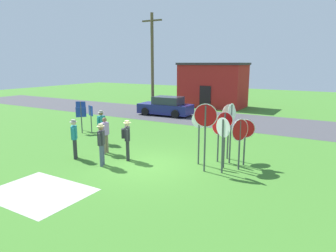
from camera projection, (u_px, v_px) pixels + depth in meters
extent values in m
plane|color=#3D7528|center=(146.00, 166.00, 12.25)|extent=(80.00, 80.00, 0.00)
cube|color=#424247|center=(234.00, 121.00, 21.84)|extent=(60.00, 6.40, 0.01)
cube|color=#ADAAA3|center=(39.00, 192.00, 9.71)|extent=(3.20, 2.40, 0.01)
cube|color=#B2231E|center=(213.00, 86.00, 28.60)|extent=(5.94, 3.52, 3.96)
cube|color=#383333|center=(214.00, 64.00, 28.17)|extent=(6.14, 3.72, 0.20)
cube|color=black|center=(205.00, 97.00, 27.29)|extent=(1.10, 0.08, 2.10)
cylinder|color=brown|center=(152.00, 65.00, 24.19)|extent=(0.24, 0.24, 8.00)
cube|color=brown|center=(152.00, 21.00, 23.49)|extent=(1.80, 0.12, 0.12)
cube|color=navy|center=(165.00, 109.00, 24.06)|extent=(4.40, 2.05, 0.76)
cube|color=#2D333D|center=(168.00, 100.00, 23.81)|extent=(2.32, 1.66, 0.60)
cylinder|color=black|center=(145.00, 112.00, 23.91)|extent=(0.65, 0.26, 0.64)
cylinder|color=black|center=(156.00, 109.00, 25.48)|extent=(0.65, 0.26, 0.64)
cylinder|color=black|center=(175.00, 114.00, 22.72)|extent=(0.65, 0.26, 0.64)
cylinder|color=black|center=(185.00, 111.00, 24.29)|extent=(0.65, 0.26, 0.64)
cylinder|color=#474C4C|center=(228.00, 133.00, 12.90)|extent=(0.09, 0.09, 2.34)
cylinder|color=white|center=(229.00, 114.00, 12.74)|extent=(0.38, 0.76, 0.84)
cylinder|color=#B70F14|center=(229.00, 114.00, 12.74)|extent=(0.36, 0.71, 0.78)
cylinder|color=#474C4C|center=(218.00, 140.00, 12.54)|extent=(0.09, 0.09, 1.88)
cylinder|color=white|center=(219.00, 126.00, 12.41)|extent=(0.73, 0.33, 0.79)
cylinder|color=#B70F14|center=(218.00, 126.00, 12.41)|extent=(0.68, 0.31, 0.73)
cylinder|color=#474C4C|center=(224.00, 141.00, 11.73)|extent=(0.07, 0.07, 2.22)
cylinder|color=white|center=(225.00, 120.00, 11.56)|extent=(0.64, 0.02, 0.64)
cylinder|color=#B70F14|center=(225.00, 120.00, 11.55)|extent=(0.59, 0.02, 0.59)
cylinder|color=#474C4C|center=(239.00, 145.00, 11.61)|extent=(0.11, 0.10, 1.96)
cylinder|color=white|center=(240.00, 130.00, 11.49)|extent=(0.40, 0.79, 0.87)
cylinder|color=#B70F14|center=(240.00, 130.00, 11.48)|extent=(0.38, 0.74, 0.81)
cylinder|color=#474C4C|center=(205.00, 139.00, 11.33)|extent=(0.08, 0.08, 2.57)
cylinder|color=white|center=(206.00, 115.00, 11.14)|extent=(0.87, 0.23, 0.90)
cylinder|color=#B70F14|center=(205.00, 116.00, 11.13)|extent=(0.81, 0.21, 0.83)
cylinder|color=#474C4C|center=(199.00, 139.00, 12.21)|extent=(0.08, 0.08, 2.12)
cylinder|color=white|center=(199.00, 120.00, 12.05)|extent=(0.65, 0.07, 0.65)
cylinder|color=#B70F14|center=(199.00, 120.00, 12.06)|extent=(0.60, 0.07, 0.60)
cylinder|color=#474C4C|center=(222.00, 147.00, 11.20)|extent=(0.11, 0.12, 2.09)
cylinder|color=white|center=(223.00, 127.00, 11.05)|extent=(0.67, 0.36, 0.74)
cylinder|color=#B70F14|center=(223.00, 127.00, 11.05)|extent=(0.62, 0.34, 0.69)
cylinder|color=#474C4C|center=(230.00, 134.00, 12.29)|extent=(0.08, 0.08, 2.47)
cylinder|color=white|center=(231.00, 111.00, 12.09)|extent=(0.09, 0.63, 0.63)
cylinder|color=#B70F14|center=(231.00, 111.00, 12.10)|extent=(0.09, 0.59, 0.59)
cylinder|color=#474C4C|center=(245.00, 143.00, 12.11)|extent=(0.09, 0.09, 1.86)
cylinder|color=white|center=(245.00, 129.00, 11.99)|extent=(0.74, 0.25, 0.77)
cylinder|color=#B70F14|center=(245.00, 129.00, 11.98)|extent=(0.69, 0.24, 0.72)
cylinder|color=#7A6B56|center=(107.00, 144.00, 13.93)|extent=(0.14, 0.14, 0.88)
cylinder|color=#7A6B56|center=(104.00, 145.00, 13.74)|extent=(0.14, 0.14, 0.88)
cube|color=#9E7AB2|center=(105.00, 129.00, 13.69)|extent=(0.25, 0.38, 0.58)
cylinder|color=#9E7AB2|center=(108.00, 128.00, 13.90)|extent=(0.09, 0.09, 0.52)
cylinder|color=#9E7AB2|center=(101.00, 130.00, 13.48)|extent=(0.09, 0.09, 0.52)
sphere|color=brown|center=(104.00, 120.00, 13.60)|extent=(0.21, 0.21, 0.21)
cylinder|color=#4C5670|center=(103.00, 154.00, 12.29)|extent=(0.14, 0.14, 0.88)
cylinder|color=#4C5670|center=(101.00, 156.00, 12.07)|extent=(0.14, 0.14, 0.88)
cube|color=#333338|center=(101.00, 138.00, 12.03)|extent=(0.36, 0.42, 0.58)
cylinder|color=#333338|center=(103.00, 137.00, 12.27)|extent=(0.09, 0.09, 0.52)
cylinder|color=#333338|center=(100.00, 140.00, 11.80)|extent=(0.09, 0.09, 0.52)
sphere|color=#9E7051|center=(101.00, 128.00, 11.94)|extent=(0.21, 0.21, 0.21)
cylinder|color=beige|center=(101.00, 126.00, 11.93)|extent=(0.31, 0.31, 0.02)
cylinder|color=beige|center=(101.00, 125.00, 11.92)|extent=(0.19, 0.19, 0.09)
cylinder|color=#2D2D33|center=(128.00, 149.00, 12.97)|extent=(0.14, 0.14, 0.88)
cylinder|color=#2D2D33|center=(128.00, 151.00, 12.76)|extent=(0.14, 0.14, 0.88)
cube|color=#333338|center=(127.00, 134.00, 12.72)|extent=(0.39, 0.42, 0.58)
cylinder|color=#333338|center=(128.00, 133.00, 12.95)|extent=(0.09, 0.09, 0.52)
cylinder|color=#333338|center=(127.00, 135.00, 12.49)|extent=(0.09, 0.09, 0.52)
sphere|color=beige|center=(127.00, 124.00, 12.63)|extent=(0.21, 0.21, 0.21)
cylinder|color=beige|center=(127.00, 123.00, 12.62)|extent=(0.31, 0.31, 0.02)
cylinder|color=beige|center=(127.00, 122.00, 12.61)|extent=(0.19, 0.19, 0.09)
cube|color=#232328|center=(123.00, 133.00, 12.70)|extent=(0.27, 0.29, 0.40)
cylinder|color=#2D2D33|center=(75.00, 148.00, 13.19)|extent=(0.14, 0.14, 0.88)
cylinder|color=#2D2D33|center=(75.00, 149.00, 12.98)|extent=(0.14, 0.14, 0.88)
cube|color=teal|center=(74.00, 132.00, 12.94)|extent=(0.40, 0.42, 0.58)
cylinder|color=teal|center=(75.00, 132.00, 13.17)|extent=(0.09, 0.09, 0.52)
cylinder|color=teal|center=(73.00, 134.00, 12.71)|extent=(0.09, 0.09, 0.52)
sphere|color=beige|center=(73.00, 123.00, 12.85)|extent=(0.21, 0.21, 0.21)
cylinder|color=gray|center=(73.00, 122.00, 12.84)|extent=(0.32, 0.31, 0.02)
cylinder|color=gray|center=(73.00, 121.00, 12.83)|extent=(0.19, 0.19, 0.09)
cylinder|color=#2D2D33|center=(103.00, 135.00, 15.64)|extent=(0.14, 0.14, 0.88)
cylinder|color=#2D2D33|center=(100.00, 136.00, 15.46)|extent=(0.14, 0.14, 0.88)
cube|color=teal|center=(101.00, 121.00, 15.40)|extent=(0.23, 0.37, 0.58)
cylinder|color=teal|center=(105.00, 121.00, 15.61)|extent=(0.09, 0.09, 0.52)
cylinder|color=teal|center=(98.00, 123.00, 15.21)|extent=(0.09, 0.09, 0.52)
sphere|color=brown|center=(101.00, 113.00, 15.32)|extent=(0.21, 0.21, 0.21)
cylinder|color=gray|center=(101.00, 112.00, 15.31)|extent=(0.31, 0.31, 0.02)
cylinder|color=gray|center=(101.00, 111.00, 15.29)|extent=(0.19, 0.19, 0.09)
cylinder|color=#4C4C51|center=(91.00, 120.00, 17.72)|extent=(0.06, 0.06, 1.67)
cube|color=#1E389E|center=(91.00, 111.00, 17.61)|extent=(0.56, 0.26, 0.60)
cylinder|color=#4C4C51|center=(81.00, 120.00, 17.80)|extent=(0.06, 0.06, 1.57)
cube|color=#1E389E|center=(81.00, 112.00, 17.70)|extent=(0.41, 0.47, 0.60)
cylinder|color=#4C4C51|center=(81.00, 116.00, 18.54)|extent=(0.06, 0.06, 1.81)
cube|color=#1E389E|center=(81.00, 106.00, 18.41)|extent=(0.53, 0.33, 0.60)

